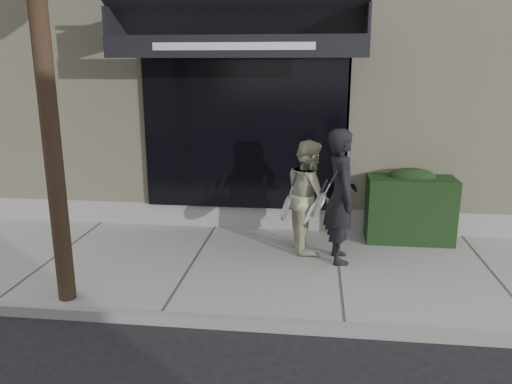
# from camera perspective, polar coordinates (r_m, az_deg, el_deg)

# --- Properties ---
(ground) EXTENTS (80.00, 80.00, 0.00)m
(ground) POSITION_cam_1_polar(r_m,az_deg,el_deg) (6.95, 9.42, -9.39)
(ground) COLOR black
(ground) RESTS_ON ground
(sidewalk) EXTENTS (20.00, 3.00, 0.12)m
(sidewalk) POSITION_cam_1_polar(r_m,az_deg,el_deg) (6.92, 9.44, -8.93)
(sidewalk) COLOR #A2A29D
(sidewalk) RESTS_ON ground
(curb) EXTENTS (20.00, 0.10, 0.14)m
(curb) POSITION_cam_1_polar(r_m,az_deg,el_deg) (5.53, 10.11, -15.21)
(curb) COLOR gray
(curb) RESTS_ON ground
(building_facade) EXTENTS (14.30, 8.04, 5.64)m
(building_facade) POSITION_cam_1_polar(r_m,az_deg,el_deg) (11.31, 8.93, 14.07)
(building_facade) COLOR beige
(building_facade) RESTS_ON ground
(hedge) EXTENTS (1.30, 0.70, 1.14)m
(hedge) POSITION_cam_1_polar(r_m,az_deg,el_deg) (8.03, 17.12, -1.55)
(hedge) COLOR black
(hedge) RESTS_ON sidewalk
(pedestrian_front) EXTENTS (0.79, 0.88, 1.84)m
(pedestrian_front) POSITION_cam_1_polar(r_m,az_deg,el_deg) (6.85, 9.67, -0.49)
(pedestrian_front) COLOR black
(pedestrian_front) RESTS_ON sidewalk
(pedestrian_back) EXTENTS (0.80, 0.93, 1.63)m
(pedestrian_back) POSITION_cam_1_polar(r_m,az_deg,el_deg) (7.23, 6.05, -0.45)
(pedestrian_back) COLOR #BBB996
(pedestrian_back) RESTS_ON sidewalk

